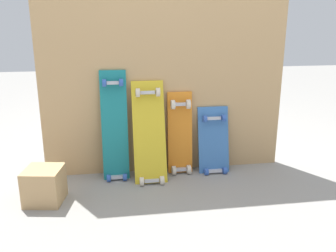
% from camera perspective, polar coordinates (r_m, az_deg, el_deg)
% --- Properties ---
extents(ground_plane, '(12.00, 12.00, 0.00)m').
position_cam_1_polar(ground_plane, '(2.91, -0.21, -7.10)').
color(ground_plane, gray).
extents(plywood_wall_panel, '(1.84, 0.04, 1.69)m').
position_cam_1_polar(plywood_wall_panel, '(2.75, -0.45, 9.85)').
color(plywood_wall_panel, tan).
rests_on(plywood_wall_panel, ground).
extents(skateboard_teal, '(0.19, 0.19, 0.87)m').
position_cam_1_polar(skateboard_teal, '(2.73, -8.26, -0.68)').
color(skateboard_teal, '#197A7F').
rests_on(skateboard_teal, ground).
extents(skateboard_yellow, '(0.24, 0.30, 0.79)m').
position_cam_1_polar(skateboard_yellow, '(2.69, -2.90, -1.65)').
color(skateboard_yellow, gold).
rests_on(skateboard_yellow, ground).
extents(skateboard_orange, '(0.19, 0.15, 0.69)m').
position_cam_1_polar(skateboard_orange, '(2.82, 1.91, -1.70)').
color(skateboard_orange, orange).
rests_on(skateboard_orange, ground).
extents(skateboard_blue, '(0.24, 0.18, 0.58)m').
position_cam_1_polar(skateboard_blue, '(2.88, 7.11, -2.86)').
color(skateboard_blue, '#386BAD').
rests_on(skateboard_blue, ground).
extents(wooden_crate, '(0.27, 0.27, 0.23)m').
position_cam_1_polar(wooden_crate, '(2.55, -18.66, -8.72)').
color(wooden_crate, tan).
rests_on(wooden_crate, ground).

